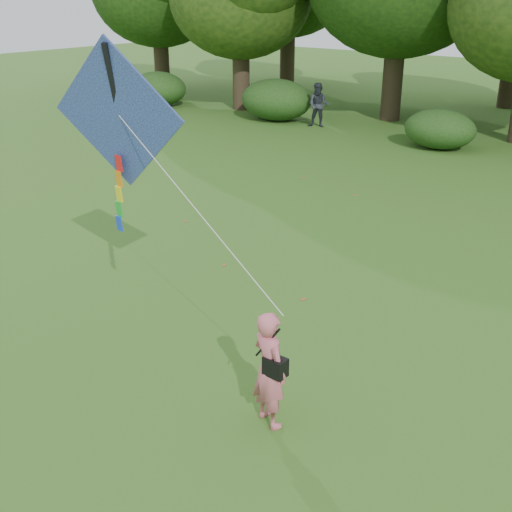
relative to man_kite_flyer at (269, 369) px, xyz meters
The scene contains 6 objects.
ground 1.25m from the man_kite_flyer, 162.21° to the right, with size 100.00×100.00×0.00m, color #265114.
man_kite_flyer is the anchor object (origin of this frame).
bystander_left 20.33m from the man_kite_flyer, 121.25° to the left, with size 0.89×0.70×1.84m, color #282D36.
crossbody_bag 0.16m from the man_kite_flyer, 14.61° to the right, with size 0.43×0.20×0.69m.
flying_kite 4.47m from the man_kite_flyer, 169.78° to the left, with size 4.82×0.99×3.18m.
fallen_leaves 4.40m from the man_kite_flyer, 117.73° to the left, with size 10.03×13.34×0.01m.
Camera 1 is at (5.23, -5.54, 5.53)m, focal length 45.00 mm.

